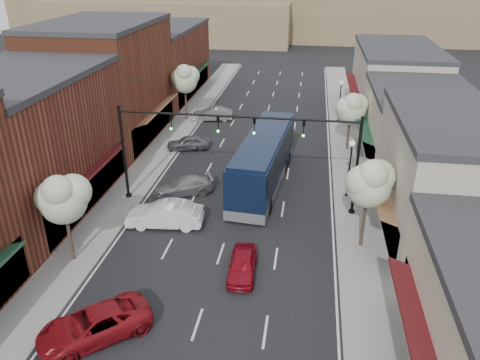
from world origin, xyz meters
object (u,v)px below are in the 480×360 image
at_px(signal_mast_left, 155,141).
at_px(lamp_post_far, 340,94).
at_px(parked_car_e, 213,114).
at_px(tree_left_near, 63,197).
at_px(tree_right_near, 370,182).
at_px(parked_car_c, 183,186).
at_px(parked_car_b, 165,214).
at_px(parked_car_d, 188,143).
at_px(tree_right_far, 352,108).
at_px(lamp_post_near, 351,160).
at_px(red_hatchback, 242,264).
at_px(tree_left_far, 185,78).
at_px(coach_bus, 264,160).
at_px(parked_car_a, 95,325).
at_px(signal_mast_right, 321,150).

height_order(signal_mast_left, lamp_post_far, signal_mast_left).
bearing_deg(parked_car_e, tree_left_near, -18.27).
bearing_deg(tree_right_near, parked_car_c, 157.17).
bearing_deg(parked_car_b, parked_car_e, 178.14).
height_order(tree_right_near, parked_car_d, tree_right_near).
xyz_separation_m(tree_right_far, lamp_post_near, (-0.55, -9.44, -0.99)).
bearing_deg(red_hatchback, parked_car_d, 110.58).
bearing_deg(parked_car_b, tree_left_far, -174.63).
xyz_separation_m(lamp_post_near, coach_bus, (-6.30, 1.28, -0.96)).
xyz_separation_m(signal_mast_left, parked_car_d, (-0.43, 9.91, -3.97)).
height_order(tree_right_near, lamp_post_far, tree_right_near).
bearing_deg(parked_car_e, tree_right_far, 52.30).
distance_m(tree_left_far, red_hatchback, 27.79).
distance_m(coach_bus, parked_car_d, 9.83).
bearing_deg(signal_mast_left, tree_left_far, 98.35).
bearing_deg(tree_left_far, parked_car_a, -83.13).
relative_size(tree_left_far, coach_bus, 0.47).
distance_m(tree_right_far, tree_left_near, 25.99).
relative_size(tree_left_far, parked_car_d, 1.60).
bearing_deg(parked_car_a, coach_bus, 120.13).
height_order(parked_car_c, parked_car_d, parked_car_d).
bearing_deg(signal_mast_right, parked_car_a, -126.80).
bearing_deg(parked_car_b, tree_left_near, -46.19).
bearing_deg(parked_car_c, lamp_post_near, 70.71).
distance_m(tree_right_near, parked_car_c, 14.14).
relative_size(tree_right_far, red_hatchback, 1.46).
height_order(tree_left_near, red_hatchback, tree_left_near).
distance_m(tree_left_near, red_hatchback, 10.46).
relative_size(tree_left_near, parked_car_e, 1.35).
bearing_deg(lamp_post_near, signal_mast_right, -131.05).
height_order(signal_mast_left, coach_bus, signal_mast_left).
relative_size(signal_mast_right, parked_car_a, 1.59).
bearing_deg(red_hatchback, signal_mast_right, 59.62).
relative_size(parked_car_c, parked_car_d, 1.15).
bearing_deg(lamp_post_near, red_hatchback, -121.32).
xyz_separation_m(tree_right_far, lamp_post_far, (-0.55, 8.06, -0.99)).
relative_size(signal_mast_right, parked_car_d, 2.14).
xyz_separation_m(lamp_post_near, parked_car_a, (-12.27, -15.99, -2.29)).
bearing_deg(parked_car_c, parked_car_e, 159.13).
bearing_deg(signal_mast_left, signal_mast_right, 0.00).
bearing_deg(signal_mast_left, tree_right_far, 40.54).
bearing_deg(tree_right_near, parked_car_a, -143.64).
bearing_deg(parked_car_d, parked_car_a, -14.24).
xyz_separation_m(tree_right_near, tree_right_far, (0.00, 16.00, -0.46)).
distance_m(tree_left_near, lamp_post_far, 32.35).
relative_size(lamp_post_near, coach_bus, 0.34).
distance_m(signal_mast_right, parked_car_d, 15.82).
xyz_separation_m(signal_mast_right, red_hatchback, (-4.06, -7.75, -3.99)).
bearing_deg(parked_car_b, signal_mast_right, 103.46).
distance_m(tree_right_far, parked_car_e, 15.71).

